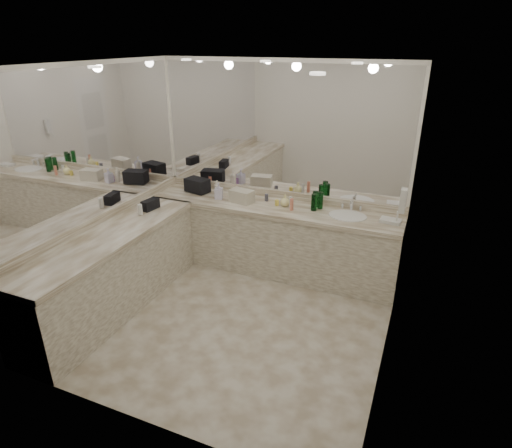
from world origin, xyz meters
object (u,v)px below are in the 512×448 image
at_px(black_toiletry_bag, 197,186).
at_px(wall_phone, 403,201).
at_px(soap_bottle_c, 285,200).
at_px(cream_cosmetic_case, 242,196).
at_px(soap_bottle_a, 217,188).
at_px(sink, 348,216).
at_px(hand_towel, 390,221).
at_px(soap_bottle_b, 219,191).

bearing_deg(black_toiletry_bag, wall_phone, -12.07).
relative_size(black_toiletry_bag, soap_bottle_c, 2.08).
xyz_separation_m(cream_cosmetic_case, soap_bottle_a, (-0.40, 0.09, 0.02)).
xyz_separation_m(cream_cosmetic_case, soap_bottle_c, (0.55, 0.07, -0.01)).
distance_m(sink, hand_towel, 0.48).
xyz_separation_m(hand_towel, soap_bottle_c, (-1.26, 0.03, 0.06)).
relative_size(soap_bottle_a, soap_bottle_b, 0.97).
relative_size(soap_bottle_a, soap_bottle_c, 1.39).
distance_m(wall_phone, soap_bottle_c, 1.53).
distance_m(cream_cosmetic_case, soap_bottle_a, 0.41).
bearing_deg(cream_cosmetic_case, hand_towel, 12.95).
height_order(hand_towel, soap_bottle_b, soap_bottle_b).
distance_m(wall_phone, soap_bottle_b, 2.33).
height_order(cream_cosmetic_case, hand_towel, cream_cosmetic_case).
bearing_deg(soap_bottle_b, cream_cosmetic_case, 1.19).
relative_size(hand_towel, soap_bottle_c, 1.49).
bearing_deg(wall_phone, cream_cosmetic_case, 166.87).
bearing_deg(hand_towel, soap_bottle_a, 178.84).
xyz_separation_m(hand_towel, soap_bottle_b, (-2.14, -0.05, 0.09)).
distance_m(black_toiletry_bag, hand_towel, 2.52).
height_order(cream_cosmetic_case, soap_bottle_b, soap_bottle_b).
distance_m(sink, black_toiletry_bag, 2.04).
bearing_deg(black_toiletry_bag, soap_bottle_c, -1.79).
height_order(sink, cream_cosmetic_case, cream_cosmetic_case).
relative_size(black_toiletry_bag, soap_bottle_a, 1.50).
height_order(sink, wall_phone, wall_phone).
relative_size(hand_towel, soap_bottle_a, 1.08).
bearing_deg(black_toiletry_bag, cream_cosmetic_case, -9.10).
bearing_deg(wall_phone, black_toiletry_bag, 167.93).
bearing_deg(cream_cosmetic_case, black_toiletry_bag, -177.65).
height_order(soap_bottle_b, soap_bottle_c, soap_bottle_b).
relative_size(wall_phone, soap_bottle_c, 1.61).
height_order(hand_towel, soap_bottle_c, soap_bottle_c).
relative_size(sink, black_toiletry_bag, 1.42).
xyz_separation_m(black_toiletry_bag, hand_towel, (2.52, -0.07, -0.07)).
relative_size(soap_bottle_b, soap_bottle_c, 1.42).
xyz_separation_m(black_toiletry_bag, soap_bottle_b, (0.38, -0.12, 0.02)).
height_order(wall_phone, black_toiletry_bag, wall_phone).
xyz_separation_m(sink, hand_towel, (0.48, 0.00, 0.02)).
relative_size(sink, soap_bottle_c, 2.95).
bearing_deg(sink, soap_bottle_c, 178.09).
bearing_deg(sink, wall_phone, -39.57).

